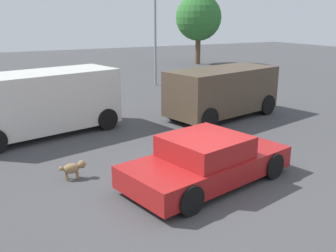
{
  "coord_description": "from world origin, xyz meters",
  "views": [
    {
      "loc": [
        -4.58,
        -6.88,
        3.84
      ],
      "look_at": [
        0.24,
        2.12,
        0.9
      ],
      "focal_mm": 40.57,
      "sensor_mm": 36.0,
      "label": 1
    }
  ],
  "objects": [
    {
      "name": "suv_dark",
      "position": [
        4.23,
        5.03,
        1.05
      ],
      "size": [
        4.93,
        2.93,
        1.92
      ],
      "rotation": [
        0.0,
        0.0,
        0.21
      ],
      "color": "#4C3D2D",
      "rests_on": "ground_plane"
    },
    {
      "name": "dog",
      "position": [
        -2.54,
        1.83,
        0.28
      ],
      "size": [
        0.66,
        0.28,
        0.44
      ],
      "rotation": [
        0.0,
        0.0,
        6.21
      ],
      "color": "olive",
      "rests_on": "ground_plane"
    },
    {
      "name": "van_white",
      "position": [
        -2.45,
        6.0,
        1.14
      ],
      "size": [
        5.34,
        3.06,
        2.11
      ],
      "rotation": [
        0.0,
        0.0,
        0.22
      ],
      "color": "silver",
      "rests_on": "ground_plane"
    },
    {
      "name": "ground_plane",
      "position": [
        0.0,
        0.0,
        0.0
      ],
      "size": [
        80.0,
        80.0,
        0.0
      ],
      "primitive_type": "plane",
      "color": "#424244"
    },
    {
      "name": "light_post_near",
      "position": [
        5.17,
        12.83,
        3.89
      ],
      "size": [
        0.44,
        0.44,
        5.62
      ],
      "color": "gray",
      "rests_on": "ground_plane"
    },
    {
      "name": "sedan_foreground",
      "position": [
        0.22,
        0.11,
        0.55
      ],
      "size": [
        4.49,
        2.66,
        1.18
      ],
      "rotation": [
        0.0,
        0.0,
        0.21
      ],
      "color": "maroon",
      "rests_on": "ground_plane"
    },
    {
      "name": "tree_back_left",
      "position": [
        12.91,
        20.45,
        3.78
      ],
      "size": [
        3.76,
        3.76,
        5.68
      ],
      "color": "brown",
      "rests_on": "ground_plane"
    }
  ]
}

